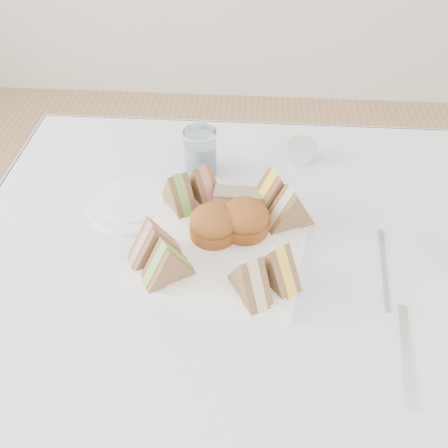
{
  "coord_description": "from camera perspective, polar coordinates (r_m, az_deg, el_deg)",
  "views": [
    {
      "loc": [
        0.01,
        -0.5,
        1.37
      ],
      "look_at": [
        -0.03,
        0.1,
        0.8
      ],
      "focal_mm": 38.0,
      "sensor_mm": 36.0,
      "label": 1
    }
  ],
  "objects": [
    {
      "name": "table",
      "position": [
        1.12,
        1.38,
        -19.55
      ],
      "size": [
        0.9,
        0.9,
        0.74
      ],
      "primitive_type": "cube",
      "color": "brown",
      "rests_on": "floor"
    },
    {
      "name": "tablecloth",
      "position": [
        0.8,
        1.82,
        -7.59
      ],
      "size": [
        1.02,
        1.02,
        0.01
      ],
      "primitive_type": "cube",
      "color": "white",
      "rests_on": "table"
    },
    {
      "name": "serving_plate",
      "position": [
        0.86,
        0.0,
        -2.11
      ],
      "size": [
        0.33,
        0.33,
        0.01
      ],
      "primitive_type": "cube",
      "rotation": [
        0.0,
        0.0,
        -0.17
      ],
      "color": "white",
      "rests_on": "tablecloth"
    },
    {
      "name": "sandwich_fl_a",
      "position": [
        0.81,
        -8.5,
        -1.94
      ],
      "size": [
        0.1,
        0.08,
        0.08
      ],
      "primitive_type": null,
      "rotation": [
        0.0,
        0.0,
        0.5
      ],
      "color": "brown",
      "rests_on": "serving_plate"
    },
    {
      "name": "sandwich_fl_b",
      "position": [
        0.77,
        -6.89,
        -4.36
      ],
      "size": [
        0.1,
        0.08,
        0.08
      ],
      "primitive_type": null,
      "rotation": [
        0.0,
        0.0,
        0.55
      ],
      "color": "brown",
      "rests_on": "serving_plate"
    },
    {
      "name": "sandwich_fr_a",
      "position": [
        0.77,
        6.43,
        -4.73
      ],
      "size": [
        0.09,
        0.09,
        0.08
      ],
      "primitive_type": null,
      "rotation": [
        0.0,
        0.0,
        -0.89
      ],
      "color": "brown",
      "rests_on": "serving_plate"
    },
    {
      "name": "sandwich_fr_b",
      "position": [
        0.75,
        3.23,
        -6.29
      ],
      "size": [
        0.08,
        0.1,
        0.08
      ],
      "primitive_type": null,
      "rotation": [
        0.0,
        0.0,
        -1.05
      ],
      "color": "brown",
      "rests_on": "serving_plate"
    },
    {
      "name": "sandwich_bl_a",
      "position": [
        0.9,
        -5.48,
        4.09
      ],
      "size": [
        0.08,
        0.09,
        0.08
      ],
      "primitive_type": null,
      "rotation": [
        0.0,
        0.0,
        2.14
      ],
      "color": "brown",
      "rests_on": "serving_plate"
    },
    {
      "name": "sandwich_bl_b",
      "position": [
        0.92,
        -2.62,
        5.17
      ],
      "size": [
        0.08,
        0.09,
        0.08
      ],
      "primitive_type": null,
      "rotation": [
        0.0,
        0.0,
        2.24
      ],
      "color": "brown",
      "rests_on": "serving_plate"
    },
    {
      "name": "sandwich_br_a",
      "position": [
        0.87,
        7.92,
        2.08
      ],
      "size": [
        0.1,
        0.08,
        0.08
      ],
      "primitive_type": null,
      "rotation": [
        0.0,
        0.0,
        -2.7
      ],
      "color": "brown",
      "rests_on": "serving_plate"
    },
    {
      "name": "sandwich_br_b",
      "position": [
        0.89,
        5.96,
        4.07
      ],
      "size": [
        0.11,
        0.09,
        0.09
      ],
      "primitive_type": null,
      "rotation": [
        0.0,
        0.0,
        -2.62
      ],
      "color": "brown",
      "rests_on": "serving_plate"
    },
    {
      "name": "scone_left",
      "position": [
        0.84,
        -1.27,
        0.04
      ],
      "size": [
        0.1,
        0.1,
        0.06
      ],
      "primitive_type": "cylinder",
      "rotation": [
        0.0,
        0.0,
        -0.22
      ],
      "color": "brown",
      "rests_on": "serving_plate"
    },
    {
      "name": "scone_right",
      "position": [
        0.85,
        2.51,
        0.66
      ],
      "size": [
        0.1,
        0.1,
        0.06
      ],
      "primitive_type": "cylinder",
      "rotation": [
        0.0,
        0.0,
        0.17
      ],
      "color": "brown",
      "rests_on": "serving_plate"
    },
    {
      "name": "pastry_slice",
      "position": [
        0.9,
        1.65,
        2.91
      ],
      "size": [
        0.09,
        0.04,
        0.04
      ],
      "primitive_type": "cube",
      "rotation": [
        0.0,
        0.0,
        -0.03
      ],
      "color": "#E6C682",
      "rests_on": "serving_plate"
    },
    {
      "name": "side_plate",
      "position": [
        0.95,
        -10.82,
        2.32
      ],
      "size": [
        0.22,
        0.22,
        0.01
      ],
      "primitive_type": "cylinder",
      "rotation": [
        0.0,
        0.0,
        0.37
      ],
      "color": "white",
      "rests_on": "tablecloth"
    },
    {
      "name": "water_glass",
      "position": [
        1.0,
        -2.86,
        8.67
      ],
      "size": [
        0.08,
        0.08,
        0.1
      ],
      "primitive_type": "cylinder",
      "rotation": [
        0.0,
        0.0,
        0.28
      ],
      "color": "white",
      "rests_on": "tablecloth"
    },
    {
      "name": "tea_strainer",
      "position": [
        1.06,
        9.3,
        8.48
      ],
      "size": [
        0.08,
        0.08,
        0.04
      ],
      "primitive_type": "cylinder",
      "rotation": [
        0.0,
        0.0,
        0.24
      ],
      "color": "silver",
      "rests_on": "tablecloth"
    },
    {
      "name": "knife",
      "position": [
        0.77,
        21.05,
        -14.31
      ],
      "size": [
        0.04,
        0.18,
        0.0
      ],
      "primitive_type": "cube",
      "rotation": [
        0.0,
        0.0,
        -0.14
      ],
      "color": "silver",
      "rests_on": "tablecloth"
    },
    {
      "name": "fork",
      "position": [
        0.86,
        18.76,
        -5.95
      ],
      "size": [
        0.03,
        0.16,
        0.0
      ],
      "primitive_type": "cube",
      "rotation": [
        0.0,
        0.0,
        -0.1
      ],
      "color": "silver",
      "rests_on": "tablecloth"
    }
  ]
}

